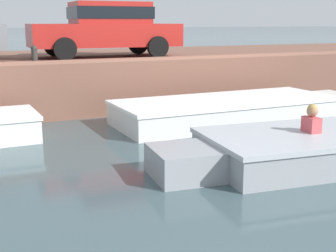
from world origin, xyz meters
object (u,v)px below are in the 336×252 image
(mooring_bollard_mid, at_px, (34,54))
(motorboat_passing, at_px, (335,145))
(boat_moored_central_white, at_px, (236,110))
(car_centre_red, at_px, (107,27))

(mooring_bollard_mid, bearing_deg, motorboat_passing, -53.52)
(boat_moored_central_white, distance_m, motorboat_passing, 3.58)
(boat_moored_central_white, height_order, car_centre_red, car_centre_red)
(boat_moored_central_white, distance_m, car_centre_red, 4.62)
(boat_moored_central_white, xyz_separation_m, mooring_bollard_mid, (-4.41, 2.04, 1.35))
(boat_moored_central_white, distance_m, mooring_bollard_mid, 5.05)
(boat_moored_central_white, relative_size, mooring_bollard_mid, 14.63)
(boat_moored_central_white, relative_size, car_centre_red, 1.53)
(car_centre_red, height_order, mooring_bollard_mid, car_centre_red)
(car_centre_red, bearing_deg, boat_moored_central_white, -59.67)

